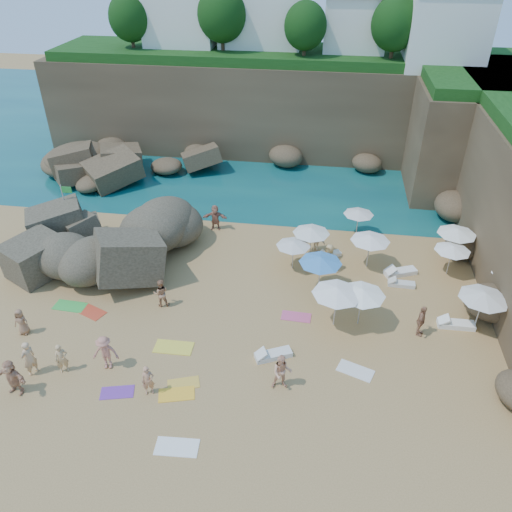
# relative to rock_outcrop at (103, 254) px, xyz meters

# --- Properties ---
(ground) EXTENTS (120.00, 120.00, 0.00)m
(ground) POSITION_rel_rock_outcrop_xyz_m (8.26, -4.73, 0.00)
(ground) COLOR tan
(ground) RESTS_ON ground
(seawater) EXTENTS (120.00, 120.00, 0.00)m
(seawater) POSITION_rel_rock_outcrop_xyz_m (8.26, 25.27, 0.00)
(seawater) COLOR #0C4751
(seawater) RESTS_ON ground
(cliff_back) EXTENTS (44.00, 8.00, 8.00)m
(cliff_back) POSITION_rel_rock_outcrop_xyz_m (10.26, 20.27, 4.00)
(cliff_back) COLOR brown
(cliff_back) RESTS_ON ground
(cliff_corner) EXTENTS (10.00, 12.00, 8.00)m
(cliff_corner) POSITION_rel_rock_outcrop_xyz_m (25.26, 15.27, 4.00)
(cliff_corner) COLOR brown
(cliff_corner) RESTS_ON ground
(rock_promontory) EXTENTS (12.00, 7.00, 2.00)m
(rock_promontory) POSITION_rel_rock_outcrop_xyz_m (-2.74, 11.27, 0.00)
(rock_promontory) COLOR brown
(rock_promontory) RESTS_ON ground
(clifftop_buildings) EXTENTS (28.48, 9.48, 7.00)m
(clifftop_buildings) POSITION_rel_rock_outcrop_xyz_m (11.22, 21.06, 11.24)
(clifftop_buildings) COLOR white
(clifftop_buildings) RESTS_ON cliff_back
(clifftop_trees) EXTENTS (35.60, 23.82, 4.40)m
(clifftop_trees) POSITION_rel_rock_outcrop_xyz_m (13.03, 14.79, 11.26)
(clifftop_trees) COLOR #11380F
(clifftop_trees) RESTS_ON ground
(marina_masts) EXTENTS (3.10, 0.10, 6.00)m
(marina_masts) POSITION_rel_rock_outcrop_xyz_m (-8.24, 25.27, 3.00)
(marina_masts) COLOR white
(marina_masts) RESTS_ON ground
(rock_outcrop) EXTENTS (9.04, 7.26, 3.32)m
(rock_outcrop) POSITION_rel_rock_outcrop_xyz_m (0.00, 0.00, 0.00)
(rock_outcrop) COLOR brown
(rock_outcrop) RESTS_ON ground
(flag_pole) EXTENTS (0.74, 0.08, 3.80)m
(flag_pole) POSITION_rel_rock_outcrop_xyz_m (-2.92, 1.88, 2.43)
(flag_pole) COLOR silver
(flag_pole) RESTS_ON ground
(parasol_0) EXTENTS (2.03, 2.03, 1.92)m
(parasol_0) POSITION_rel_rock_outcrop_xyz_m (16.22, 4.85, 1.76)
(parasol_0) COLOR silver
(parasol_0) RESTS_ON ground
(parasol_1) EXTENTS (2.10, 2.10, 1.99)m
(parasol_1) POSITION_rel_rock_outcrop_xyz_m (12.24, 0.20, 1.82)
(parasol_1) COLOR silver
(parasol_1) RESTS_ON ground
(parasol_2) EXTENTS (2.32, 2.32, 2.19)m
(parasol_2) POSITION_rel_rock_outcrop_xyz_m (13.23, 1.56, 2.01)
(parasol_2) COLOR silver
(parasol_2) RESTS_ON ground
(parasol_3) EXTENTS (2.39, 2.39, 2.26)m
(parasol_3) POSITION_rel_rock_outcrop_xyz_m (22.11, 2.70, 2.07)
(parasol_3) COLOR silver
(parasol_3) RESTS_ON ground
(parasol_5) EXTENTS (2.40, 2.40, 2.27)m
(parasol_5) POSITION_rel_rock_outcrop_xyz_m (16.80, 1.08, 2.08)
(parasol_5) COLOR silver
(parasol_5) RESTS_ON ground
(parasol_7) EXTENTS (2.12, 2.12, 2.01)m
(parasol_7) POSITION_rel_rock_outcrop_xyz_m (21.61, 1.04, 1.84)
(parasol_7) COLOR silver
(parasol_7) RESTS_ON ground
(parasol_8) EXTENTS (2.44, 2.44, 2.31)m
(parasol_8) POSITION_rel_rock_outcrop_xyz_m (16.15, -4.39, 2.12)
(parasol_8) COLOR silver
(parasol_8) RESTS_ON ground
(parasol_9) EXTENTS (2.59, 2.59, 2.45)m
(parasol_9) POSITION_rel_rock_outcrop_xyz_m (14.87, -4.66, 2.25)
(parasol_9) COLOR silver
(parasol_9) RESTS_ON ground
(parasol_10) EXTENTS (2.45, 2.45, 2.32)m
(parasol_10) POSITION_rel_rock_outcrop_xyz_m (13.93, -1.78, 2.13)
(parasol_10) COLOR silver
(parasol_10) RESTS_ON ground
(parasol_11) EXTENTS (2.51, 2.51, 2.37)m
(parasol_11) POSITION_rel_rock_outcrop_xyz_m (22.24, -3.85, 2.18)
(parasol_11) COLOR silver
(parasol_11) RESTS_ON ground
(lounger_0) EXTENTS (1.61, 1.20, 0.24)m
(lounger_0) POSITION_rel_rock_outcrop_xyz_m (14.46, 1.89, 0.12)
(lounger_0) COLOR silver
(lounger_0) RESTS_ON ground
(lounger_1) EXTENTS (1.57, 0.55, 0.24)m
(lounger_1) POSITION_rel_rock_outcrop_xyz_m (18.77, -0.62, 0.12)
(lounger_1) COLOR silver
(lounger_1) RESTS_ON ground
(lounger_2) EXTENTS (2.07, 1.37, 0.31)m
(lounger_2) POSITION_rel_rock_outcrop_xyz_m (18.81, 0.55, 0.15)
(lounger_2) COLOR white
(lounger_2) RESTS_ON ground
(lounger_3) EXTENTS (1.69, 0.93, 0.25)m
(lounger_3) POSITION_rel_rock_outcrop_xyz_m (15.50, -2.00, 0.12)
(lounger_3) COLOR white
(lounger_3) RESTS_ON ground
(lounger_4) EXTENTS (1.91, 0.67, 0.30)m
(lounger_4) POSITION_rel_rock_outcrop_xyz_m (21.29, -3.88, 0.15)
(lounger_4) COLOR white
(lounger_4) RESTS_ON ground
(lounger_5) EXTENTS (1.91, 1.34, 0.28)m
(lounger_5) POSITION_rel_rock_outcrop_xyz_m (11.99, -7.53, 0.14)
(lounger_5) COLOR silver
(lounger_5) RESTS_ON ground
(towel_2) EXTENTS (1.78, 1.21, 0.03)m
(towel_2) POSITION_rel_rock_outcrop_xyz_m (7.92, -10.52, 0.01)
(towel_2) COLOR yellow
(towel_2) RESTS_ON ground
(towel_3) EXTENTS (1.83, 0.98, 0.03)m
(towel_3) POSITION_rel_rock_outcrop_xyz_m (0.27, -5.32, 0.02)
(towel_3) COLOR green
(towel_3) RESTS_ON ground
(towel_4) EXTENTS (1.62, 1.17, 0.03)m
(towel_4) POSITION_rel_rock_outcrop_xyz_m (8.06, -9.86, 0.01)
(towel_4) COLOR gold
(towel_4) RESTS_ON ground
(towel_5) EXTENTS (1.83, 1.00, 0.03)m
(towel_5) POSITION_rel_rock_outcrop_xyz_m (8.70, -13.18, 0.02)
(towel_5) COLOR white
(towel_5) RESTS_ON ground
(towel_6) EXTENTS (1.64, 1.10, 0.03)m
(towel_6) POSITION_rel_rock_outcrop_xyz_m (5.21, -10.82, 0.01)
(towel_6) COLOR #6E309D
(towel_6) RESTS_ON ground
(towel_7) EXTENTS (1.93, 1.47, 0.03)m
(towel_7) POSITION_rel_rock_outcrop_xyz_m (1.59, -5.59, 0.02)
(towel_7) COLOR red
(towel_7) RESTS_ON ground
(towel_9) EXTENTS (1.64, 0.87, 0.03)m
(towel_9) POSITION_rel_rock_outcrop_xyz_m (12.86, -4.35, 0.01)
(towel_9) COLOR #CA4E7C
(towel_9) RESTS_ON ground
(towel_11) EXTENTS (1.80, 1.30, 0.03)m
(towel_11) POSITION_rel_rock_outcrop_xyz_m (3.35, -2.09, 0.01)
(towel_11) COLOR green
(towel_11) RESTS_ON ground
(towel_12) EXTENTS (1.96, 1.01, 0.03)m
(towel_12) POSITION_rel_rock_outcrop_xyz_m (6.94, -7.62, 0.02)
(towel_12) COLOR yellow
(towel_12) RESTS_ON ground
(towel_13) EXTENTS (1.89, 1.39, 0.03)m
(towel_13) POSITION_rel_rock_outcrop_xyz_m (15.98, -7.86, 0.01)
(towel_13) COLOR silver
(towel_13) RESTS_ON ground
(person_stand_0) EXTENTS (0.70, 0.66, 1.61)m
(person_stand_0) POSITION_rel_rock_outcrop_xyz_m (2.24, -9.90, 0.80)
(person_stand_0) COLOR tan
(person_stand_0) RESTS_ON ground
(person_stand_1) EXTENTS (0.98, 0.86, 1.71)m
(person_stand_1) POSITION_rel_rock_outcrop_xyz_m (5.36, -4.44, 0.85)
(person_stand_1) COLOR #B07B58
(person_stand_1) RESTS_ON ground
(person_stand_2) EXTENTS (1.24, 0.93, 1.78)m
(person_stand_2) POSITION_rel_rock_outcrop_xyz_m (13.60, 2.57, 0.89)
(person_stand_2) COLOR tan
(person_stand_2) RESTS_ON ground
(person_stand_3) EXTENTS (0.73, 1.14, 1.80)m
(person_stand_3) POSITION_rel_rock_outcrop_xyz_m (19.25, -4.77, 0.90)
(person_stand_3) COLOR #A67153
(person_stand_3) RESTS_ON ground
(person_stand_4) EXTENTS (1.01, 0.93, 1.84)m
(person_stand_4) POSITION_rel_rock_outcrop_xyz_m (14.42, 0.32, 0.92)
(person_stand_4) COLOR tan
(person_stand_4) RESTS_ON ground
(person_stand_5) EXTENTS (1.72, 0.59, 1.83)m
(person_stand_5) POSITION_rel_rock_outcrop_xyz_m (6.51, 4.24, 0.91)
(person_stand_5) COLOR #B37259
(person_stand_5) RESTS_ON ground
(person_stand_6) EXTENTS (0.70, 0.83, 1.93)m
(person_stand_6) POSITION_rel_rock_outcrop_xyz_m (0.82, -10.25, 0.96)
(person_stand_6) COLOR tan
(person_stand_6) RESTS_ON ground
(person_lie_0) EXTENTS (1.45, 2.03, 0.50)m
(person_lie_0) POSITION_rel_rock_outcrop_xyz_m (4.22, -9.40, 0.25)
(person_lie_0) COLOR #BF755F
(person_lie_0) RESTS_ON ground
(person_lie_2) EXTENTS (0.81, 1.54, 0.40)m
(person_lie_2) POSITION_rel_rock_outcrop_xyz_m (-1.04, -7.74, 0.20)
(person_lie_2) COLOR #95684A
(person_lie_2) RESTS_ON ground
(person_lie_3) EXTENTS (1.99, 2.11, 0.50)m
(person_lie_3) POSITION_rel_rock_outcrop_xyz_m (0.69, -11.45, 0.25)
(person_lie_3) COLOR tan
(person_lie_3) RESTS_ON ground
(person_lie_4) EXTENTS (1.10, 1.66, 0.37)m
(person_lie_4) POSITION_rel_rock_outcrop_xyz_m (6.70, -10.61, 0.19)
(person_lie_4) COLOR tan
(person_lie_4) RESTS_ON ground
(person_lie_5) EXTENTS (1.18, 2.00, 0.72)m
(person_lie_5) POSITION_rel_rock_outcrop_xyz_m (12.58, -9.40, 0.36)
(person_lie_5) COLOR #E1A380
(person_lie_5) RESTS_ON ground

